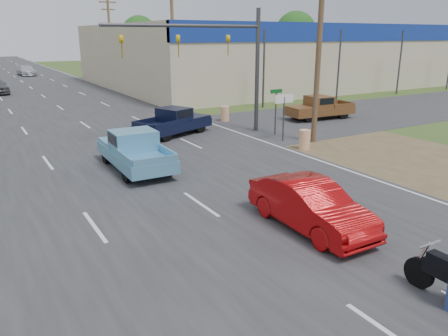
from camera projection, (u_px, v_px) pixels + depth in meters
main_road at (43, 96)px, 41.20m from camera, size 15.00×180.00×0.02m
cross_road at (113, 144)px, 23.09m from camera, size 120.00×10.00×0.02m
dirt_verge at (376, 150)px, 21.87m from camera, size 8.00×18.00×0.01m
big_box_store at (306, 53)px, 55.77m from camera, size 50.00×28.10×6.60m
utility_pole_1 at (319, 40)px, 22.06m from camera, size 2.00×0.28×10.00m
utility_pole_2 at (173, 38)px, 36.87m from camera, size 2.00×0.28×10.00m
utility_pole_3 at (110, 37)px, 51.69m from camera, size 2.00×0.28×10.00m
tree_3 at (296, 32)px, 90.89m from camera, size 8.40×8.40×10.40m
tree_5 at (139, 34)px, 99.37m from camera, size 7.98×7.98×9.88m
barrel_0 at (305, 140)px, 21.91m from camera, size 0.56×0.56×1.00m
barrel_1 at (225, 114)px, 29.10m from camera, size 0.56×0.56×1.00m
lane_sign at (284, 106)px, 23.24m from camera, size 1.20×0.08×2.52m
street_name_sign at (276, 107)px, 24.86m from camera, size 0.80×0.08×2.61m
signal_mast at (217, 49)px, 23.71m from camera, size 9.12×0.40×7.00m
red_convertible at (310, 206)px, 12.83m from camera, size 1.58×4.41×1.45m
blue_pickup at (134, 150)px, 18.62m from camera, size 2.06×5.13×1.69m
navy_pickup at (175, 121)px, 25.01m from camera, size 5.09×3.45×1.57m
brown_pickup at (318, 108)px, 29.79m from camera, size 4.90×2.21×1.58m
distant_car_silver at (26, 70)px, 62.08m from camera, size 2.36×5.09×1.44m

